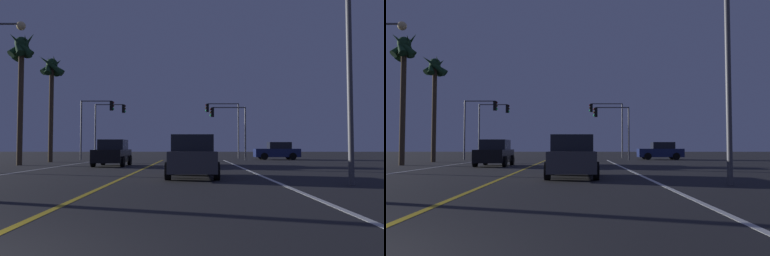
% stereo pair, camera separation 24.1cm
% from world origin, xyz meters
% --- Properties ---
extents(lane_edge_right, '(0.16, 39.46, 0.01)m').
position_xyz_m(lane_edge_right, '(5.67, 13.73, 0.00)').
color(lane_edge_right, silver).
rests_on(lane_edge_right, ground).
extents(lane_center_divider, '(0.16, 39.46, 0.01)m').
position_xyz_m(lane_center_divider, '(0.00, 13.73, 0.00)').
color(lane_center_divider, gold).
rests_on(lane_center_divider, ground).
extents(car_lead_same_lane, '(2.02, 4.30, 1.70)m').
position_xyz_m(car_lead_same_lane, '(2.74, 12.47, 0.82)').
color(car_lead_same_lane, black).
rests_on(car_lead_same_lane, ground).
extents(car_ahead_far, '(2.02, 4.30, 1.70)m').
position_xyz_m(car_ahead_far, '(2.67, 22.80, 0.82)').
color(car_ahead_far, black).
rests_on(car_ahead_far, ground).
extents(car_oncoming, '(2.02, 4.30, 1.70)m').
position_xyz_m(car_oncoming, '(-2.39, 22.07, 0.82)').
color(car_oncoming, black).
rests_on(car_oncoming, ground).
extents(car_crossing_side, '(4.30, 2.02, 1.70)m').
position_xyz_m(car_crossing_side, '(11.02, 35.06, 0.82)').
color(car_crossing_side, black).
rests_on(car_crossing_side, ground).
extents(traffic_light_near_right, '(3.44, 0.36, 5.03)m').
position_xyz_m(traffic_light_near_right, '(6.11, 33.96, 3.77)').
color(traffic_light_near_right, '#4C4C51').
rests_on(traffic_light_near_right, ground).
extents(traffic_light_near_left, '(3.19, 0.36, 5.64)m').
position_xyz_m(traffic_light_near_left, '(-6.31, 33.96, 4.18)').
color(traffic_light_near_left, '#4C4C51').
rests_on(traffic_light_near_left, ground).
extents(traffic_light_far_right, '(3.68, 0.36, 5.99)m').
position_xyz_m(traffic_light_far_right, '(6.11, 39.46, 4.44)').
color(traffic_light_far_right, '#4C4C51').
rests_on(traffic_light_far_right, ground).
extents(traffic_light_far_left, '(3.37, 0.36, 5.89)m').
position_xyz_m(traffic_light_far_left, '(-6.25, 39.46, 4.36)').
color(traffic_light_far_left, '#4C4C51').
rests_on(traffic_light_far_left, ground).
extents(street_lamp_right_near, '(2.28, 0.44, 8.18)m').
position_xyz_m(street_lamp_right_near, '(7.37, 9.31, 5.18)').
color(street_lamp_right_near, '#4C4C51').
rests_on(street_lamp_right_near, ground).
extents(palm_tree_left_mid, '(1.96, 1.89, 9.14)m').
position_xyz_m(palm_tree_left_mid, '(-8.83, 23.05, 7.21)').
color(palm_tree_left_mid, '#473826').
rests_on(palm_tree_left_mid, ground).
extents(palm_tree_left_far, '(2.22, 1.85, 8.80)m').
position_xyz_m(palm_tree_left_far, '(-8.81, 28.74, 7.04)').
color(palm_tree_left_far, '#473826').
rests_on(palm_tree_left_far, ground).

